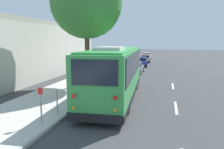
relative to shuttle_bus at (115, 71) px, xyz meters
The scene contains 13 objects.
ground_plane 1.90m from the shuttle_bus, 41.75° to the right, with size 160.00×160.00×0.00m, color #3D3D3F.
sidewalk_slab 4.16m from the shuttle_bus, 83.27° to the left, with size 80.00×4.25×0.15m, color beige.
curb_strip 2.38m from the shuttle_bus, 74.19° to the left, with size 80.00×0.14×0.15m, color #AAA69D.
shuttle_bus is the anchor object (origin of this frame).
parked_sedan_gray 11.32m from the shuttle_bus, ahead, with size 4.46×1.86×1.26m.
parked_sedan_blue 18.59m from the shuttle_bus, ahead, with size 4.38×1.95×1.31m.
parked_sedan_tan 24.69m from the shuttle_bus, ahead, with size 4.24×1.98×1.28m.
parked_sedan_white 30.81m from the shuttle_bus, ahead, with size 4.29×1.80×1.28m.
sign_post_near 5.85m from the shuttle_bus, 159.91° to the left, with size 0.06×0.22×1.60m.
sign_post_far 4.62m from the shuttle_bus, 153.72° to the left, with size 0.06×0.06×1.18m.
building_backdrop 13.95m from the shuttle_bus, 58.59° to the left, with size 20.04×8.54×5.54m.
lane_stripe_mid 4.31m from the shuttle_bus, 107.10° to the right, with size 2.40×0.14×0.01m, color silver.
lane_stripe_ahead 6.38m from the shuttle_bus, 37.65° to the right, with size 2.40×0.14×0.01m, color silver.
Camera 1 is at (-13.83, -2.68, 3.70)m, focal length 35.00 mm.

